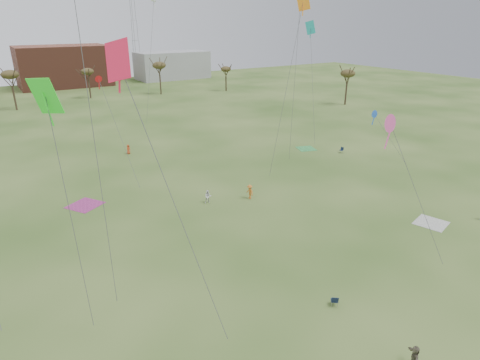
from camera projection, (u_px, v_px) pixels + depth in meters
ground at (327, 299)px, 30.26m from camera, size 260.00×260.00×0.00m
spectator_fore_c at (414, 357)px, 24.08m from camera, size 1.22×1.36×1.50m
flyer_mid_b at (250, 192)px, 46.87m from camera, size 0.70×1.13×1.69m
spectator_mid_e at (208, 197)px, 45.73m from camera, size 0.90×0.80×1.55m
flyer_far_b at (128, 149)px, 62.58m from camera, size 0.85×0.78×1.45m
blanket_cream at (431, 223)px, 41.46m from camera, size 3.59×3.59×0.03m
blanket_plum at (85, 205)px, 45.46m from camera, size 4.45×4.45×0.03m
blanket_olive at (306, 149)px, 65.28m from camera, size 3.43×3.43×0.03m
camp_chair_center at (334, 302)px, 29.45m from camera, size 0.73×0.74×0.87m
camp_chair_right at (341, 151)px, 63.19m from camera, size 0.64×0.61×0.87m
kites_aloft at (182, 9)px, 42.26m from camera, size 58.29×60.17×24.45m
tree_line at (62, 80)px, 88.17m from camera, size 117.44×49.32×8.91m
building_brick at (64, 66)px, 124.51m from camera, size 26.00×16.00×12.00m
building_grey at (172, 65)px, 141.05m from camera, size 24.00×12.00×9.00m
radio_tower at (133, 20)px, 136.10m from camera, size 1.51×1.72×41.00m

